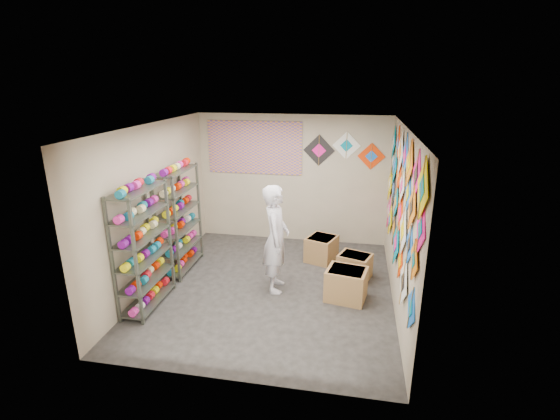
% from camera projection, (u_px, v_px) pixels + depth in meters
% --- Properties ---
extents(ground, '(4.50, 4.50, 0.00)m').
position_uv_depth(ground, '(271.00, 288.00, 6.87)').
color(ground, '#262421').
extents(room_walls, '(4.50, 4.50, 4.50)m').
position_uv_depth(room_walls, '(270.00, 195.00, 6.36)').
color(room_walls, tan).
rests_on(room_walls, ground).
extents(shelf_rack_front, '(0.40, 1.10, 1.90)m').
position_uv_depth(shelf_rack_front, '(143.00, 248.00, 6.08)').
color(shelf_rack_front, '#4C5147').
rests_on(shelf_rack_front, ground).
extents(shelf_rack_back, '(0.40, 1.10, 1.90)m').
position_uv_depth(shelf_rack_back, '(179.00, 220.00, 7.30)').
color(shelf_rack_back, '#4C5147').
rests_on(shelf_rack_back, ground).
extents(string_spools, '(0.12, 2.36, 0.12)m').
position_uv_depth(string_spools, '(162.00, 228.00, 6.66)').
color(string_spools, '#FC2EAE').
rests_on(string_spools, ground).
extents(kite_wall_display, '(0.05, 4.32, 2.08)m').
position_uv_depth(kite_wall_display, '(400.00, 197.00, 6.11)').
color(kite_wall_display, blue).
rests_on(kite_wall_display, room_walls).
extents(back_wall_kites, '(1.65, 0.02, 0.76)m').
position_uv_depth(back_wall_kites, '(342.00, 151.00, 8.16)').
color(back_wall_kites, black).
rests_on(back_wall_kites, room_walls).
extents(poster, '(2.00, 0.01, 1.10)m').
position_uv_depth(poster, '(254.00, 148.00, 8.47)').
color(poster, '#624698').
rests_on(poster, room_walls).
extents(shopkeeper, '(0.75, 0.57, 1.80)m').
position_uv_depth(shopkeeper, '(276.00, 239.00, 6.59)').
color(shopkeeper, silver).
rests_on(shopkeeper, ground).
extents(carton_a, '(0.70, 0.62, 0.51)m').
position_uv_depth(carton_a, '(346.00, 284.00, 6.46)').
color(carton_a, '#A07646').
rests_on(carton_a, ground).
extents(carton_b, '(0.65, 0.60, 0.44)m').
position_uv_depth(carton_b, '(354.00, 266.00, 7.16)').
color(carton_b, '#A07646').
rests_on(carton_b, ground).
extents(carton_c, '(0.66, 0.69, 0.48)m').
position_uv_depth(carton_c, '(321.00, 249.00, 7.84)').
color(carton_c, '#A07646').
rests_on(carton_c, ground).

